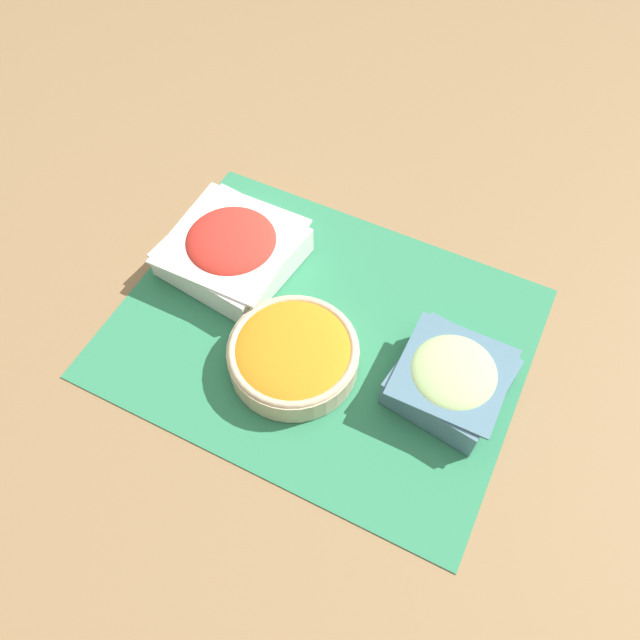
% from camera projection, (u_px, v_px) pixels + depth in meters
% --- Properties ---
extents(ground_plane, '(3.00, 3.00, 0.00)m').
position_uv_depth(ground_plane, '(320.00, 333.00, 0.92)').
color(ground_plane, olive).
extents(placemat, '(0.59, 0.46, 0.00)m').
position_uv_depth(placemat, '(320.00, 332.00, 0.92)').
color(placemat, '#2D7A51').
rests_on(placemat, ground_plane).
extents(carrot_bowl, '(0.18, 0.18, 0.05)m').
position_uv_depth(carrot_bowl, '(293.00, 353.00, 0.86)').
color(carrot_bowl, '#C6B28E').
rests_on(carrot_bowl, placemat).
extents(tomato_bowl, '(0.20, 0.20, 0.07)m').
position_uv_depth(tomato_bowl, '(232.00, 248.00, 0.96)').
color(tomato_bowl, white).
rests_on(tomato_bowl, placemat).
extents(cucumber_bowl, '(0.16, 0.16, 0.07)m').
position_uv_depth(cucumber_bowl, '(451.00, 379.00, 0.83)').
color(cucumber_bowl, slate).
rests_on(cucumber_bowl, placemat).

